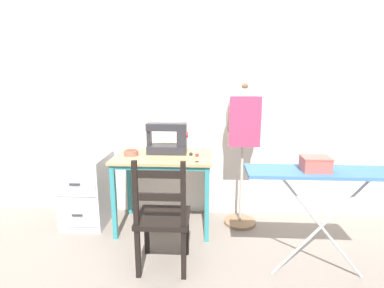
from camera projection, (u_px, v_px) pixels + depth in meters
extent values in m
plane|color=gray|center=(160.00, 242.00, 2.73)|extent=(14.00, 14.00, 0.00)
cube|color=silver|center=(168.00, 97.00, 3.13)|extent=(10.00, 0.05, 2.55)
cube|color=tan|center=(164.00, 156.00, 2.88)|extent=(0.93, 0.62, 0.02)
cube|color=teal|center=(159.00, 168.00, 2.63)|extent=(0.85, 0.03, 0.04)
cube|color=teal|center=(114.00, 203.00, 2.72)|extent=(0.04, 0.04, 0.71)
cube|color=teal|center=(207.00, 205.00, 2.67)|extent=(0.04, 0.04, 0.71)
cube|color=teal|center=(129.00, 183.00, 3.24)|extent=(0.04, 0.04, 0.71)
cube|color=teal|center=(207.00, 184.00, 3.20)|extent=(0.04, 0.04, 0.71)
cube|color=#28282D|center=(167.00, 149.00, 2.94)|extent=(0.39, 0.17, 0.08)
cube|color=#28282D|center=(182.00, 135.00, 2.90)|extent=(0.09, 0.14, 0.22)
cube|color=#28282D|center=(164.00, 127.00, 2.89)|extent=(0.34, 0.13, 0.07)
cube|color=#28282D|center=(149.00, 138.00, 2.92)|extent=(0.04, 0.09, 0.15)
cylinder|color=#B22D2D|center=(187.00, 135.00, 2.89)|extent=(0.02, 0.06, 0.06)
cylinder|color=#99999E|center=(182.00, 122.00, 2.87)|extent=(0.01, 0.01, 0.02)
cylinder|color=#B25647|center=(131.00, 153.00, 2.86)|extent=(0.14, 0.14, 0.05)
cylinder|color=brown|center=(131.00, 151.00, 2.86)|extent=(0.11, 0.11, 0.01)
cube|color=silver|center=(202.00, 160.00, 2.68)|extent=(0.07, 0.08, 0.00)
cube|color=silver|center=(203.00, 161.00, 2.67)|extent=(0.08, 0.06, 0.00)
torus|color=black|center=(197.00, 162.00, 2.64)|extent=(0.03, 0.03, 0.01)
torus|color=black|center=(197.00, 162.00, 2.64)|extent=(0.03, 0.03, 0.01)
cylinder|color=black|center=(191.00, 154.00, 2.85)|extent=(0.03, 0.03, 0.04)
cylinder|color=beige|center=(191.00, 152.00, 2.84)|extent=(0.04, 0.04, 0.00)
cylinder|color=beige|center=(191.00, 156.00, 2.85)|extent=(0.04, 0.04, 0.00)
cylinder|color=red|center=(197.00, 155.00, 2.81)|extent=(0.03, 0.03, 0.04)
cylinder|color=beige|center=(197.00, 153.00, 2.80)|extent=(0.04, 0.04, 0.00)
cylinder|color=beige|center=(197.00, 157.00, 2.81)|extent=(0.04, 0.04, 0.00)
cube|color=black|center=(163.00, 218.00, 2.31)|extent=(0.40, 0.38, 0.04)
cube|color=black|center=(147.00, 232.00, 2.53)|extent=(0.04, 0.04, 0.39)
cube|color=black|center=(187.00, 233.00, 2.51)|extent=(0.04, 0.04, 0.39)
cube|color=black|center=(138.00, 253.00, 2.21)|extent=(0.04, 0.04, 0.39)
cube|color=black|center=(184.00, 255.00, 2.20)|extent=(0.04, 0.04, 0.39)
cube|color=black|center=(135.00, 193.00, 2.11)|extent=(0.04, 0.04, 0.48)
cube|color=black|center=(183.00, 194.00, 2.09)|extent=(0.04, 0.04, 0.48)
cube|color=black|center=(159.00, 174.00, 2.07)|extent=(0.34, 0.02, 0.06)
cube|color=black|center=(159.00, 197.00, 2.11)|extent=(0.34, 0.02, 0.06)
cube|color=#B7B7BC|center=(88.00, 189.00, 3.06)|extent=(0.42, 0.52, 0.70)
cube|color=#A8A8AD|center=(75.00, 184.00, 2.77)|extent=(0.38, 0.01, 0.25)
cube|color=#333338|center=(74.00, 184.00, 2.76)|extent=(0.10, 0.01, 0.02)
cube|color=#A8A8AD|center=(78.00, 215.00, 2.84)|extent=(0.38, 0.01, 0.25)
cube|color=#333338|center=(77.00, 215.00, 2.83)|extent=(0.10, 0.01, 0.02)
cylinder|color=#846647|center=(240.00, 222.00, 3.08)|extent=(0.32, 0.32, 0.03)
cylinder|color=#ADA89E|center=(241.00, 180.00, 2.99)|extent=(0.03, 0.03, 0.87)
ellipsoid|color=gray|center=(244.00, 117.00, 2.85)|extent=(0.34, 0.25, 0.56)
sphere|color=brown|center=(245.00, 86.00, 2.79)|extent=(0.06, 0.06, 0.06)
cube|color=#C63356|center=(245.00, 122.00, 2.73)|extent=(0.29, 0.01, 0.47)
cube|color=#3D6BAD|center=(327.00, 172.00, 2.09)|extent=(1.12, 0.30, 0.02)
cylinder|color=#B7B7BC|center=(321.00, 227.00, 2.18)|extent=(0.69, 0.02, 0.82)
cylinder|color=#B7B7BC|center=(321.00, 227.00, 2.18)|extent=(0.69, 0.02, 0.82)
cube|color=#AD564C|center=(315.00, 164.00, 2.07)|extent=(0.18, 0.15, 0.10)
cube|color=#BE5F54|center=(316.00, 157.00, 2.06)|extent=(0.19, 0.16, 0.01)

